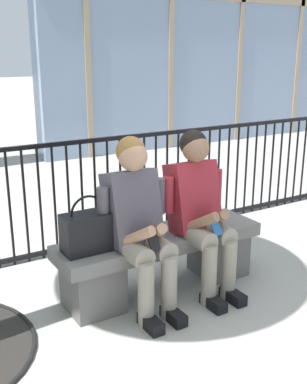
{
  "coord_description": "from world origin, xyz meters",
  "views": [
    {
      "loc": [
        -1.77,
        -2.81,
        1.77
      ],
      "look_at": [
        0.0,
        0.1,
        0.75
      ],
      "focal_mm": 44.8,
      "sensor_mm": 36.0,
      "label": 1
    }
  ],
  "objects_px": {
    "seated_person_with_phone": "(138,220)",
    "handbag_on_bench": "(88,231)",
    "stone_bench": "(160,256)",
    "seated_person_companion": "(200,207)"
  },
  "relations": [
    {
      "from": "seated_person_with_phone",
      "to": "handbag_on_bench",
      "type": "xyz_separation_m",
      "value": [
        -0.32,
        0.12,
        -0.06
      ]
    },
    {
      "from": "stone_bench",
      "to": "seated_person_with_phone",
      "type": "relative_size",
      "value": 1.32
    },
    {
      "from": "stone_bench",
      "to": "seated_person_companion",
      "type": "relative_size",
      "value": 1.32
    },
    {
      "from": "seated_person_companion",
      "to": "handbag_on_bench",
      "type": "relative_size",
      "value": 3.06
    },
    {
      "from": "handbag_on_bench",
      "to": "seated_person_with_phone",
      "type": "bearing_deg",
      "value": -20.31
    },
    {
      "from": "handbag_on_bench",
      "to": "stone_bench",
      "type": "bearing_deg",
      "value": 0.99
    },
    {
      "from": "seated_person_with_phone",
      "to": "handbag_on_bench",
      "type": "height_order",
      "value": "seated_person_with_phone"
    },
    {
      "from": "stone_bench",
      "to": "handbag_on_bench",
      "type": "xyz_separation_m",
      "value": [
        -0.58,
        -0.01,
        0.32
      ]
    },
    {
      "from": "seated_person_with_phone",
      "to": "stone_bench",
      "type": "bearing_deg",
      "value": 26.38
    },
    {
      "from": "seated_person_with_phone",
      "to": "seated_person_companion",
      "type": "xyz_separation_m",
      "value": [
        0.52,
        0.0,
        0.0
      ]
    }
  ]
}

